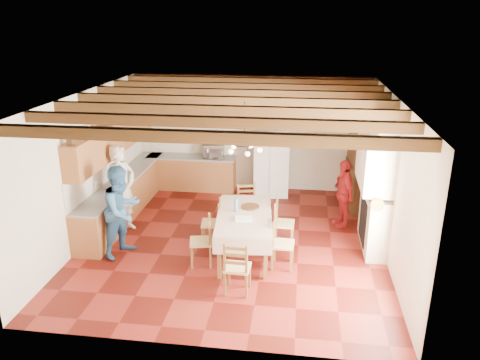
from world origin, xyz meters
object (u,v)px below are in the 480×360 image
at_px(refrigerator, 271,162).
at_px(person_woman_red, 343,193).
at_px(chair_end_far, 247,207).
at_px(chair_right_far, 284,223).
at_px(person_woman_blue, 122,211).
at_px(dining_table, 244,218).
at_px(person_man, 122,189).
at_px(chair_left_near, 201,241).
at_px(microwave, 213,151).
at_px(hutch, 362,159).
at_px(chair_left_far, 212,222).
at_px(chair_right_near, 283,243).
at_px(chair_end_near, 237,266).

distance_m(refrigerator, person_woman_red, 2.42).
height_order(refrigerator, chair_end_far, refrigerator).
relative_size(chair_right_far, person_woman_blue, 0.53).
bearing_deg(refrigerator, person_woman_red, -52.11).
bearing_deg(dining_table, person_woman_red, 39.50).
height_order(person_man, person_woman_blue, person_man).
relative_size(person_woman_blue, person_woman_red, 1.18).
bearing_deg(chair_left_near, microwave, 175.14).
bearing_deg(person_woman_red, hutch, 140.32).
relative_size(chair_right_far, chair_end_far, 1.00).
bearing_deg(person_woman_blue, chair_end_far, -32.75).
distance_m(chair_left_near, chair_right_far, 1.80).
height_order(chair_left_far, person_man, person_man).
bearing_deg(person_man, refrigerator, -25.00).
distance_m(chair_left_near, chair_left_far, 0.82).
distance_m(person_man, person_woman_blue, 1.05).
distance_m(chair_left_near, chair_right_near, 1.52).
distance_m(dining_table, chair_left_far, 0.85).
relative_size(refrigerator, dining_table, 0.85).
height_order(chair_right_far, chair_end_near, same).
height_order(chair_left_near, person_man, person_man).
xyz_separation_m(dining_table, person_man, (-2.69, 0.74, 0.18)).
relative_size(chair_left_far, chair_end_near, 1.00).
distance_m(chair_end_near, person_woman_blue, 2.62).
relative_size(chair_right_far, microwave, 1.74).
bearing_deg(chair_left_near, chair_right_far, 111.75).
distance_m(chair_left_far, person_woman_blue, 1.77).
bearing_deg(person_man, person_woman_blue, -135.50).
xyz_separation_m(person_woman_blue, microwave, (1.07, 3.70, 0.16)).
relative_size(chair_left_far, chair_right_near, 1.00).
bearing_deg(hutch, person_woman_blue, -152.93).
bearing_deg(chair_left_far, person_woman_red, 109.23).
relative_size(dining_table, person_man, 1.08).
height_order(person_man, person_woman_red, person_man).
distance_m(hutch, chair_right_near, 3.64).
relative_size(chair_left_near, chair_left_far, 1.00).
distance_m(chair_right_near, person_man, 3.65).
bearing_deg(chair_right_near, hutch, -25.51).
distance_m(hutch, person_woman_red, 1.33).
bearing_deg(person_woman_red, dining_table, -67.03).
relative_size(hutch, person_woman_blue, 1.35).
distance_m(chair_right_far, person_woman_blue, 3.18).
bearing_deg(chair_right_near, person_man, 75.33).
bearing_deg(microwave, refrigerator, -14.26).
bearing_deg(microwave, person_woman_blue, -115.81).
bearing_deg(chair_end_near, person_man, -34.11).
height_order(refrigerator, chair_left_far, refrigerator).
bearing_deg(chair_left_far, refrigerator, 156.02).
distance_m(refrigerator, chair_right_far, 2.87).
bearing_deg(chair_right_near, refrigerator, 10.68).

